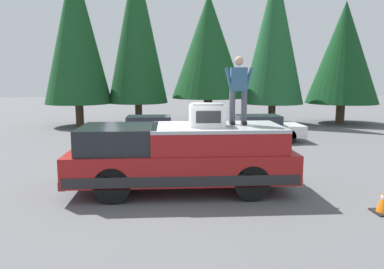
# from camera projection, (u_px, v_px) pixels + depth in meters

# --- Properties ---
(ground_plane) EXTENTS (90.00, 90.00, 0.00)m
(ground_plane) POSITION_uv_depth(u_px,v_px,m) (160.00, 191.00, 9.42)
(ground_plane) COLOR #565659
(pickup_truck) EXTENTS (2.01, 5.54, 1.65)m
(pickup_truck) POSITION_uv_depth(u_px,v_px,m) (182.00, 157.00, 9.35)
(pickup_truck) COLOR maroon
(pickup_truck) RESTS_ON ground
(compressor_unit) EXTENTS (0.65, 0.84, 0.56)m
(compressor_unit) POSITION_uv_depth(u_px,v_px,m) (207.00, 115.00, 9.07)
(compressor_unit) COLOR white
(compressor_unit) RESTS_ON pickup_truck
(person_on_truck_bed) EXTENTS (0.29, 0.72, 1.69)m
(person_on_truck_bed) POSITION_uv_depth(u_px,v_px,m) (238.00, 89.00, 9.35)
(person_on_truck_bed) COLOR #4C515B
(person_on_truck_bed) RESTS_ON pickup_truck
(parked_car_white) EXTENTS (1.64, 4.10, 1.16)m
(parked_car_white) POSITION_uv_depth(u_px,v_px,m) (256.00, 128.00, 16.63)
(parked_car_white) COLOR white
(parked_car_white) RESTS_ON ground
(parked_car_maroon) EXTENTS (1.64, 4.10, 1.16)m
(parked_car_maroon) POSITION_uv_depth(u_px,v_px,m) (147.00, 129.00, 16.30)
(parked_car_maroon) COLOR maroon
(parked_car_maroon) RESTS_ON ground
(conifer_far_left) EXTENTS (4.30, 4.30, 7.29)m
(conifer_far_left) POSITION_uv_depth(u_px,v_px,m) (344.00, 53.00, 22.52)
(conifer_far_left) COLOR #4C3826
(conifer_far_left) RESTS_ON ground
(conifer_left) EXTENTS (3.64, 3.64, 9.32)m
(conifer_left) POSITION_uv_depth(u_px,v_px,m) (274.00, 35.00, 22.15)
(conifer_left) COLOR #4C3826
(conifer_left) RESTS_ON ground
(conifer_center_left) EXTENTS (4.42, 4.42, 7.75)m
(conifer_center_left) POSITION_uv_depth(u_px,v_px,m) (208.00, 46.00, 22.41)
(conifer_center_left) COLOR #4C3826
(conifer_center_left) RESTS_ON ground
(conifer_center_right) EXTENTS (3.52, 3.52, 9.89)m
(conifer_center_right) POSITION_uv_depth(u_px,v_px,m) (137.00, 29.00, 21.92)
(conifer_center_right) COLOR #4C3826
(conifer_center_right) RESTS_ON ground
(conifer_right) EXTENTS (3.79, 3.79, 9.46)m
(conifer_right) POSITION_uv_depth(u_px,v_px,m) (76.00, 32.00, 21.19)
(conifer_right) COLOR #4C3826
(conifer_right) RESTS_ON ground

